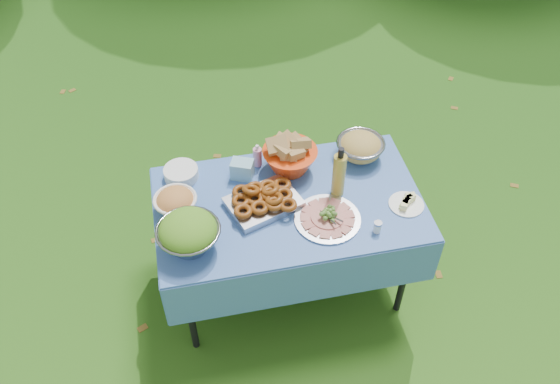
{
  "coord_description": "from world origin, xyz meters",
  "views": [
    {
      "loc": [
        -0.5,
        -2.16,
        3.13
      ],
      "look_at": [
        -0.05,
        0.0,
        0.85
      ],
      "focal_mm": 38.0,
      "sensor_mm": 36.0,
      "label": 1
    }
  ],
  "objects_px": {
    "plate_stack": "(181,173)",
    "bread_bowl": "(290,155)",
    "salad_bowl": "(188,233)",
    "picnic_table": "(288,246)",
    "oil_bottle": "(339,171)",
    "charcuterie_platter": "(328,215)",
    "pasta_bowl_steel": "(360,147)"
  },
  "relations": [
    {
      "from": "plate_stack",
      "to": "bread_bowl",
      "type": "distance_m",
      "value": 0.63
    },
    {
      "from": "bread_bowl",
      "to": "salad_bowl",
      "type": "bearing_deg",
      "value": -143.38
    },
    {
      "from": "picnic_table",
      "to": "salad_bowl",
      "type": "xyz_separation_m",
      "value": [
        -0.56,
        -0.2,
        0.49
      ]
    },
    {
      "from": "picnic_table",
      "to": "oil_bottle",
      "type": "xyz_separation_m",
      "value": [
        0.28,
        0.02,
        0.54
      ]
    },
    {
      "from": "salad_bowl",
      "to": "plate_stack",
      "type": "xyz_separation_m",
      "value": [
        0.0,
        0.52,
        -0.07
      ]
    },
    {
      "from": "picnic_table",
      "to": "charcuterie_platter",
      "type": "xyz_separation_m",
      "value": [
        0.17,
        -0.17,
        0.42
      ]
    },
    {
      "from": "plate_stack",
      "to": "charcuterie_platter",
      "type": "bearing_deg",
      "value": -33.47
    },
    {
      "from": "plate_stack",
      "to": "salad_bowl",
      "type": "bearing_deg",
      "value": -90.15
    },
    {
      "from": "picnic_table",
      "to": "oil_bottle",
      "type": "bearing_deg",
      "value": 3.35
    },
    {
      "from": "picnic_table",
      "to": "bread_bowl",
      "type": "bearing_deg",
      "value": 76.51
    },
    {
      "from": "pasta_bowl_steel",
      "to": "charcuterie_platter",
      "type": "bearing_deg",
      "value": -125.1
    },
    {
      "from": "plate_stack",
      "to": "bread_bowl",
      "type": "bearing_deg",
      "value": -5.14
    },
    {
      "from": "salad_bowl",
      "to": "charcuterie_platter",
      "type": "distance_m",
      "value": 0.74
    },
    {
      "from": "picnic_table",
      "to": "salad_bowl",
      "type": "bearing_deg",
      "value": -160.25
    },
    {
      "from": "picnic_table",
      "to": "plate_stack",
      "type": "height_order",
      "value": "plate_stack"
    },
    {
      "from": "charcuterie_platter",
      "to": "salad_bowl",
      "type": "bearing_deg",
      "value": -177.32
    },
    {
      "from": "charcuterie_platter",
      "to": "oil_bottle",
      "type": "height_order",
      "value": "oil_bottle"
    },
    {
      "from": "bread_bowl",
      "to": "charcuterie_platter",
      "type": "height_order",
      "value": "bread_bowl"
    },
    {
      "from": "bread_bowl",
      "to": "pasta_bowl_steel",
      "type": "xyz_separation_m",
      "value": [
        0.43,
        0.02,
        -0.03
      ]
    },
    {
      "from": "pasta_bowl_steel",
      "to": "oil_bottle",
      "type": "xyz_separation_m",
      "value": [
        -0.21,
        -0.26,
        0.09
      ]
    },
    {
      "from": "plate_stack",
      "to": "oil_bottle",
      "type": "relative_size",
      "value": 0.6
    },
    {
      "from": "plate_stack",
      "to": "pasta_bowl_steel",
      "type": "bearing_deg",
      "value": -1.97
    },
    {
      "from": "pasta_bowl_steel",
      "to": "salad_bowl",
      "type": "bearing_deg",
      "value": -155.29
    },
    {
      "from": "picnic_table",
      "to": "plate_stack",
      "type": "relative_size",
      "value": 7.47
    },
    {
      "from": "picnic_table",
      "to": "charcuterie_platter",
      "type": "relative_size",
      "value": 4.1
    },
    {
      "from": "pasta_bowl_steel",
      "to": "picnic_table",
      "type": "bearing_deg",
      "value": -150.07
    },
    {
      "from": "bread_bowl",
      "to": "charcuterie_platter",
      "type": "relative_size",
      "value": 0.88
    },
    {
      "from": "plate_stack",
      "to": "bread_bowl",
      "type": "height_order",
      "value": "bread_bowl"
    },
    {
      "from": "plate_stack",
      "to": "charcuterie_platter",
      "type": "relative_size",
      "value": 0.55
    },
    {
      "from": "plate_stack",
      "to": "oil_bottle",
      "type": "xyz_separation_m",
      "value": [
        0.84,
        -0.3,
        0.13
      ]
    },
    {
      "from": "picnic_table",
      "to": "charcuterie_platter",
      "type": "bearing_deg",
      "value": -43.78
    },
    {
      "from": "bread_bowl",
      "to": "oil_bottle",
      "type": "xyz_separation_m",
      "value": [
        0.22,
        -0.24,
        0.06
      ]
    }
  ]
}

